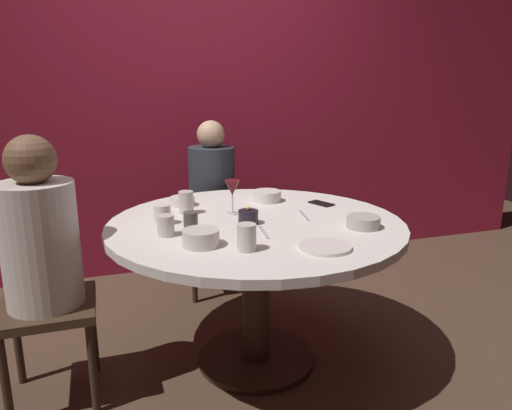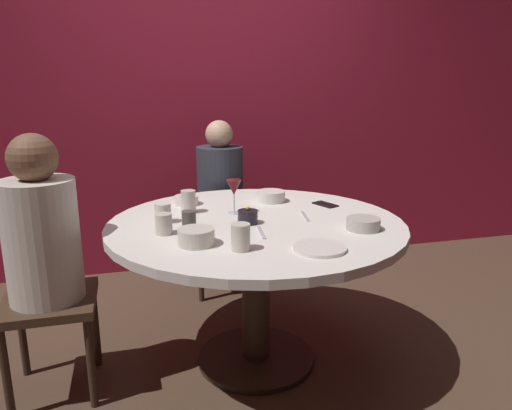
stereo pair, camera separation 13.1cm
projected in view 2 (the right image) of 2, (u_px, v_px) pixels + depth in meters
ground_plane at (256, 360)px, 2.51m from camera, size 8.00×8.00×0.00m
back_wall at (206, 97)px, 3.56m from camera, size 6.00×0.10×2.60m
dining_table at (256, 249)px, 2.36m from camera, size 1.43×1.43×0.76m
seated_diner_left at (42, 240)px, 2.09m from camera, size 0.40×0.40×1.21m
seated_diner_back at (220, 188)px, 3.21m from camera, size 0.40×0.40×1.17m
candle_holder at (248, 217)px, 2.28m from camera, size 0.10×0.10×0.09m
wine_glass at (234, 189)px, 2.42m from camera, size 0.08×0.08×0.18m
dinner_plate at (320, 248)px, 1.93m from camera, size 0.22×0.22×0.01m
cell_phone at (325, 204)px, 2.62m from camera, size 0.12×0.16×0.01m
bowl_serving_large at (363, 224)px, 2.19m from camera, size 0.15×0.15×0.05m
bowl_salad_center at (196, 237)px, 1.98m from camera, size 0.15×0.15×0.07m
bowl_small_white at (271, 196)px, 2.70m from camera, size 0.16×0.16×0.06m
bowl_sauce_side at (186, 200)px, 2.63m from camera, size 0.13×0.13×0.05m
cup_near_candle at (241, 237)px, 1.91m from camera, size 0.08×0.08×0.11m
cup_by_left_diner at (188, 202)px, 2.46m from camera, size 0.08×0.08×0.12m
cup_by_right_diner at (163, 213)px, 2.29m from camera, size 0.08×0.08×0.09m
cup_center_front at (189, 221)px, 2.15m from camera, size 0.06×0.06×0.09m
cup_far_edge at (164, 224)px, 2.11m from camera, size 0.07×0.07×0.09m
fork_near_plate at (261, 232)px, 2.14m from camera, size 0.04×0.18×0.01m
knife_near_plate at (305, 216)px, 2.39m from camera, size 0.05×0.18×0.01m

